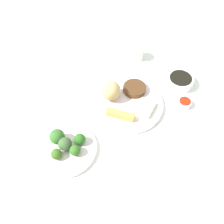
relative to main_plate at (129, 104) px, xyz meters
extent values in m
cube|color=white|center=(-0.01, 0.01, -0.02)|extent=(2.20, 2.20, 0.02)
cylinder|color=white|center=(0.00, 0.00, 0.00)|extent=(0.29, 0.29, 0.02)
sphere|color=tan|center=(0.07, -0.02, 0.05)|extent=(0.08, 0.08, 0.08)
cube|color=gold|center=(0.02, 0.07, 0.02)|extent=(0.11, 0.05, 0.02)
cube|color=beige|center=(-0.07, 0.02, 0.02)|extent=(0.09, 0.10, 0.02)
cylinder|color=#4F301A|center=(-0.02, -0.07, 0.02)|extent=(0.10, 0.10, 0.02)
cylinder|color=white|center=(0.21, 0.23, 0.00)|extent=(0.23, 0.23, 0.01)
sphere|color=#346621|center=(0.17, 0.25, 0.03)|extent=(0.04, 0.04, 0.04)
sphere|color=#27641D|center=(0.16, 0.20, 0.03)|extent=(0.04, 0.04, 0.04)
sphere|color=#38611C|center=(0.23, 0.27, 0.03)|extent=(0.04, 0.04, 0.04)
sphere|color=#336A28|center=(0.24, 0.20, 0.03)|extent=(0.06, 0.06, 0.06)
sphere|color=#3C5D32|center=(0.21, 0.23, 0.03)|extent=(0.05, 0.05, 0.05)
cylinder|color=white|center=(-0.22, -0.14, 0.01)|extent=(0.11, 0.11, 0.04)
cylinder|color=black|center=(-0.22, -0.14, 0.03)|extent=(0.09, 0.09, 0.00)
cylinder|color=white|center=(-0.23, -0.03, 0.00)|extent=(0.06, 0.06, 0.02)
cylinder|color=red|center=(-0.23, -0.03, 0.02)|extent=(0.05, 0.05, 0.00)
cylinder|color=white|center=(-0.02, -0.30, 0.02)|extent=(0.07, 0.07, 0.06)
camera|label=1|loc=(0.00, 0.67, 0.84)|focal=42.19mm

